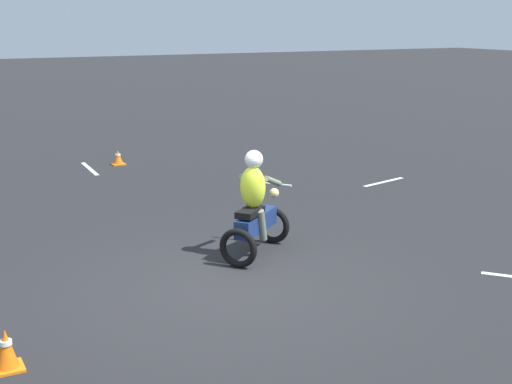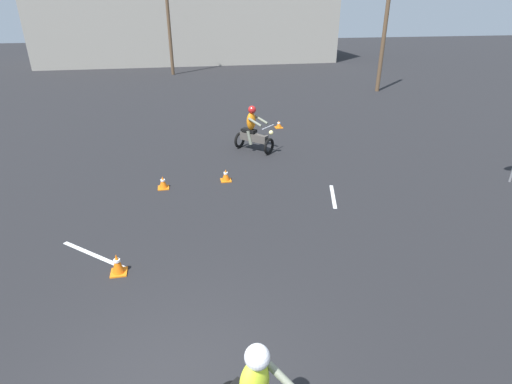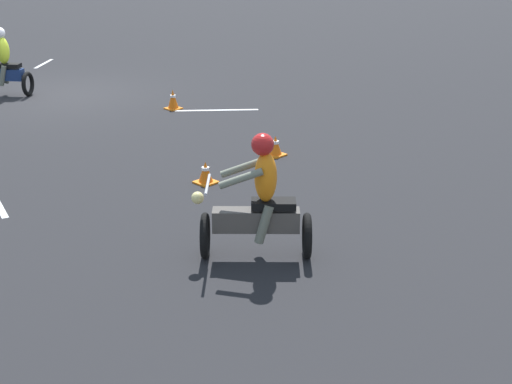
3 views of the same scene
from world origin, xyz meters
TOP-DOWN VIEW (x-y plane):
  - ground_plane at (0.00, 0.00)m, footprint 120.00×120.00m
  - motorcycle_rider_foreground at (1.02, -0.92)m, footprint 1.34×1.47m
  - motorcycle_rider_background at (2.98, 9.81)m, footprint 1.41×1.42m
  - traffic_cone_near_left at (-0.22, 7.07)m, footprint 0.32×0.32m
  - traffic_cone_near_right at (1.65, 7.26)m, footprint 0.32×0.32m
  - traffic_cone_far_right at (-1.05, 3.07)m, footprint 0.32×0.32m
  - lane_stripe_nw at (-1.66, 3.85)m, footprint 1.50×1.35m
  - lane_stripe_sw at (-1.73, -3.92)m, footprint 1.15×1.01m

SIDE VIEW (x-z plane):
  - ground_plane at x=0.00m, z-range 0.00..0.00m
  - lane_stripe_nw at x=-1.66m, z-range 0.00..0.01m
  - lane_stripe_sw at x=-1.73m, z-range 0.00..0.01m
  - traffic_cone_near_right at x=1.65m, z-range -0.01..0.36m
  - traffic_cone_near_left at x=-0.22m, z-range -0.01..0.37m
  - traffic_cone_far_right at x=-1.05m, z-range -0.01..0.44m
  - motorcycle_rider_foreground at x=1.02m, z-range -0.10..1.56m
  - motorcycle_rider_background at x=2.98m, z-range -0.10..1.56m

